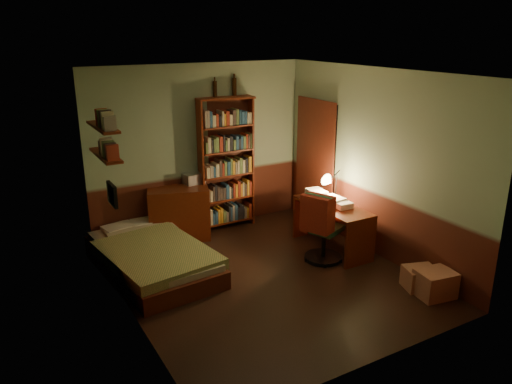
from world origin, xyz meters
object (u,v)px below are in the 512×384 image
mini_stereo (194,178)px  desk_lamp (336,176)px  dresser (179,214)px  cardboard_box_b (420,278)px  bed (151,248)px  bookshelf (226,164)px  office_chair (324,227)px  desk (332,227)px  cardboard_box_a (435,284)px

mini_stereo → desk_lamp: size_ratio=0.46×
dresser → cardboard_box_b: size_ratio=2.37×
bed → bookshelf: bookshelf is taller
office_chair → desk: bearing=13.1°
mini_stereo → bed: bearing=-143.6°
dresser → bookshelf: bearing=24.3°
bookshelf → desk: size_ratio=1.64×
bookshelf → cardboard_box_a: (1.15, -3.26, -0.88)m
dresser → bookshelf: size_ratio=0.43×
dresser → cardboard_box_b: bearing=-37.0°
bed → cardboard_box_b: bearing=-43.4°
dresser → desk: dresser is taller
office_chair → cardboard_box_b: bearing=-88.4°
desk → cardboard_box_b: bearing=-80.3°
bookshelf → desk_lamp: bookshelf is taller
bed → desk: desk is taller
desk → desk_lamp: (0.26, 0.28, 0.67)m
desk → bookshelf: bearing=121.1°
desk_lamp → cardboard_box_a: bearing=-96.5°
bookshelf → desk_lamp: (1.18, -1.28, -0.04)m
bed → dresser: 1.07m
bed → mini_stereo: size_ratio=7.04×
bookshelf → office_chair: bearing=-64.3°
bed → cardboard_box_b: (2.72, -2.15, -0.18)m
dresser → bookshelf: 1.08m
mini_stereo → desk: size_ratio=0.23×
desk_lamp → cardboard_box_b: desk_lamp is taller
bed → desk: 2.57m
mini_stereo → cardboard_box_a: (1.70, -3.30, -0.72)m
desk_lamp → office_chair: (-0.58, -0.51, -0.52)m
dresser → cardboard_box_a: size_ratio=2.09×
mini_stereo → dresser: bearing=-163.8°
mini_stereo → cardboard_box_a: 3.78m
desk → cardboard_box_a: size_ratio=2.95×
desk_lamp → cardboard_box_b: size_ratio=1.70×
office_chair → bed: bearing=134.7°
dresser → desk: (1.77, -1.48, -0.06)m
bookshelf → cardboard_box_a: 3.57m
cardboard_box_a → dresser: bearing=122.4°
cardboard_box_a → desk_lamp: bearing=89.2°
bookshelf → cardboard_box_a: bookshelf is taller
desk_lamp → cardboard_box_a: 2.15m
desk → office_chair: office_chair is taller
dresser → desk_lamp: (2.04, -1.19, 0.61)m
bed → dresser: size_ratio=2.33×
desk → cardboard_box_a: desk is taller
bed → office_chair: 2.35m
cardboard_box_a → cardboard_box_b: (-0.00, 0.23, -0.03)m
desk → dresser: bearing=141.0°
bed → desk_lamp: (2.75, -0.40, 0.70)m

